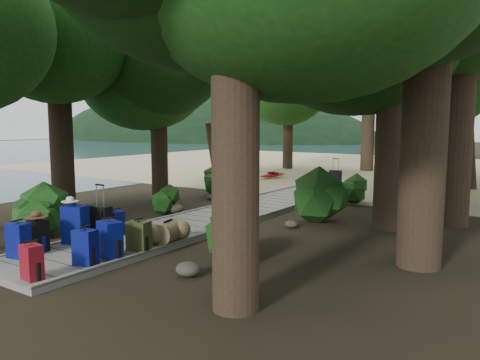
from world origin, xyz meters
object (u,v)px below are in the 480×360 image
Objects in this scene: backpack_left_b at (38,234)px; backpack_right_d at (139,234)px; backpack_right_b at (85,245)px; suitcase_on_boardwalk at (101,222)px; backpack_left_d at (115,221)px; backpack_left_a at (18,239)px; kayak at (273,174)px; sun_lounger at (432,181)px; backpack_right_c at (110,238)px; backpack_left_c at (75,222)px; duffel_right_khaki at (168,232)px; backpack_right_a at (32,260)px; lone_suitcase_on_sand at (335,179)px.

backpack_left_b reaches higher than backpack_right_d.
backpack_right_b is 0.98× the size of suitcase_on_boardwalk.
backpack_left_d is 1.53m from backpack_right_d.
backpack_left_a is at bearing -100.71° from suitcase_on_boardwalk.
kayak is at bearing 103.54° from backpack_left_b.
backpack_left_d is at bearing -69.87° from kayak.
backpack_left_a is at bearing -118.37° from sun_lounger.
backpack_right_c is 0.35× the size of sun_lounger.
backpack_left_c reaches higher than backpack_right_b.
suitcase_on_boardwalk is at bearing -171.29° from duffel_right_khaki.
backpack_left_c is 1.40× the size of backpack_right_a.
backpack_right_c reaches higher than lone_suitcase_on_sand.
backpack_right_b is 0.19× the size of kayak.
duffel_right_khaki is at bearing 51.91° from backpack_left_b.
backpack_left_a reaches higher than backpack_right_d.
backpack_left_c is 1.46m from backpack_right_d.
backpack_left_a is 1.24× the size of backpack_left_d.
suitcase_on_boardwalk is (0.11, 1.72, -0.00)m from backpack_left_a.
backpack_right_d is 0.76m from duffel_right_khaki.
lone_suitcase_on_sand is at bearing 93.54° from backpack_left_d.
lone_suitcase_on_sand is at bearing 87.34° from backpack_left_b.
backpack_right_d is 0.98× the size of duffel_right_khaki.
suitcase_on_boardwalk is at bearing -101.27° from lone_suitcase_on_sand.
backpack_left_c is 1.39m from backpack_right_c.
lone_suitcase_on_sand is (-0.48, 11.23, -0.12)m from backpack_right_c.
backpack_left_c reaches higher than kayak.
backpack_left_d is (0.13, 1.72, -0.05)m from backpack_left_b.
backpack_left_b is at bearing -101.87° from lone_suitcase_on_sand.
backpack_left_d reaches higher than kayak.
kayak is (-2.81, 11.55, -0.20)m from backpack_left_d.
backpack_right_b is at bearing 5.65° from backpack_left_a.
backpack_left_c is 1.22× the size of lone_suitcase_on_sand.
backpack_left_b is 0.96× the size of suitcase_on_boardwalk.
backpack_left_b is at bearing -144.30° from duffel_right_khaki.
suitcase_on_boardwalk is (-1.30, 0.20, 0.03)m from backpack_right_d.
backpack_right_b is (1.31, -1.78, 0.06)m from backpack_left_d.
backpack_left_a is at bearing -133.45° from backpack_right_c.
backpack_right_c is (1.46, 0.45, 0.04)m from backpack_left_b.
backpack_left_d is 0.76× the size of backpack_right_c.
backpack_left_c is 0.24× the size of kayak.
sun_lounger is at bearing 20.76° from lone_suitcase_on_sand.
backpack_left_c is 0.41× the size of sun_lounger.
backpack_left_b reaches higher than sun_lounger.
sun_lounger is at bearing 75.00° from backpack_left_b.
backpack_left_a reaches higher than backpack_left_b.
backpack_right_a is (1.24, -2.71, 0.02)m from backpack_left_d.
backpack_right_d is 1.32m from suitcase_on_boardwalk.
backpack_right_b is 1.14m from backpack_right_d.
backpack_left_d is 1.84m from backpack_right_c.
suitcase_on_boardwalk is (0.08, -0.45, 0.06)m from backpack_left_d.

